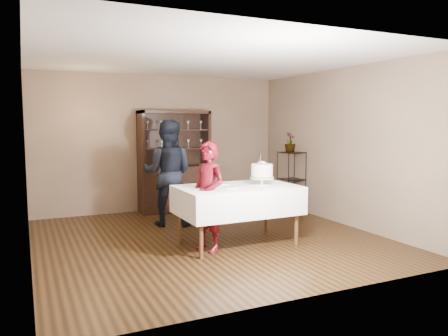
{
  "coord_description": "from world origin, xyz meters",
  "views": [
    {
      "loc": [
        -2.53,
        -6.03,
        1.77
      ],
      "look_at": [
        0.3,
        0.1,
        1.06
      ],
      "focal_mm": 35.0,
      "sensor_mm": 36.0,
      "label": 1
    }
  ],
  "objects": [
    {
      "name": "floor",
      "position": [
        0.0,
        0.0,
        0.0
      ],
      "size": [
        5.0,
        5.0,
        0.0
      ],
      "primitive_type": "plane",
      "color": "black",
      "rests_on": "ground"
    },
    {
      "name": "ceiling",
      "position": [
        0.0,
        0.0,
        2.7
      ],
      "size": [
        5.0,
        5.0,
        0.0
      ],
      "primitive_type": "plane",
      "rotation": [
        3.14,
        0.0,
        0.0
      ],
      "color": "silver",
      "rests_on": "back_wall"
    },
    {
      "name": "back_wall",
      "position": [
        0.0,
        2.5,
        1.35
      ],
      "size": [
        5.0,
        0.02,
        2.7
      ],
      "primitive_type": "cube",
      "color": "brown",
      "rests_on": "floor"
    },
    {
      "name": "wall_left",
      "position": [
        -2.5,
        0.0,
        1.35
      ],
      "size": [
        0.02,
        5.0,
        2.7
      ],
      "primitive_type": "cube",
      "color": "brown",
      "rests_on": "floor"
    },
    {
      "name": "wall_right",
      "position": [
        2.5,
        0.0,
        1.35
      ],
      "size": [
        0.02,
        5.0,
        2.7
      ],
      "primitive_type": "cube",
      "color": "brown",
      "rests_on": "floor"
    },
    {
      "name": "china_hutch",
      "position": [
        0.2,
        2.25,
        0.66
      ],
      "size": [
        1.4,
        0.48,
        2.0
      ],
      "color": "black",
      "rests_on": "floor"
    },
    {
      "name": "plant_etagere",
      "position": [
        2.28,
        1.2,
        0.65
      ],
      "size": [
        0.42,
        0.42,
        1.2
      ],
      "color": "black",
      "rests_on": "floor"
    },
    {
      "name": "cake_table",
      "position": [
        0.25,
        -0.46,
        0.66
      ],
      "size": [
        1.72,
        1.07,
        0.86
      ],
      "rotation": [
        0.0,
        0.0,
        0.01
      ],
      "color": "white",
      "rests_on": "floor"
    },
    {
      "name": "woman",
      "position": [
        -0.24,
        -0.56,
        0.76
      ],
      "size": [
        0.54,
        0.65,
        1.52
      ],
      "primitive_type": "imported",
      "rotation": [
        0.0,
        0.0,
        -1.2
      ],
      "color": "#3E0508",
      "rests_on": "floor"
    },
    {
      "name": "man",
      "position": [
        -0.29,
        1.12,
        0.91
      ],
      "size": [
        1.1,
        1.02,
        1.82
      ],
      "primitive_type": "imported",
      "rotation": [
        0.0,
        0.0,
        2.66
      ],
      "color": "black",
      "rests_on": "floor"
    },
    {
      "name": "cake",
      "position": [
        0.63,
        -0.51,
        1.05
      ],
      "size": [
        0.37,
        0.37,
        0.49
      ],
      "rotation": [
        0.0,
        0.0,
        -0.19
      ],
      "color": "white",
      "rests_on": "cake_table"
    },
    {
      "name": "plate_near",
      "position": [
        0.1,
        -0.57,
        0.86
      ],
      "size": [
        0.24,
        0.24,
        0.01
      ],
      "primitive_type": "cylinder",
      "rotation": [
        0.0,
        0.0,
        -0.24
      ],
      "color": "white",
      "rests_on": "cake_table"
    },
    {
      "name": "plate_far",
      "position": [
        0.13,
        -0.24,
        0.86
      ],
      "size": [
        0.19,
        0.19,
        0.01
      ],
      "primitive_type": "cylinder",
      "rotation": [
        0.0,
        0.0,
        0.1
      ],
      "color": "white",
      "rests_on": "cake_table"
    },
    {
      "name": "potted_plant",
      "position": [
        2.25,
        1.22,
        1.38
      ],
      "size": [
        0.29,
        0.29,
        0.38
      ],
      "primitive_type": "imported",
      "rotation": [
        0.0,
        0.0,
        0.46
      ],
      "color": "#507035",
      "rests_on": "plant_etagere"
    }
  ]
}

